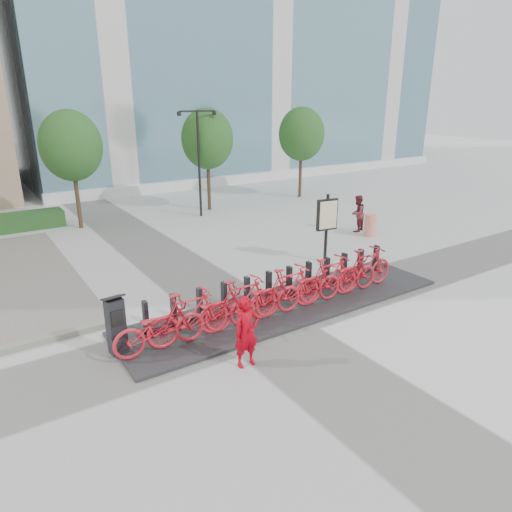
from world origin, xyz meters
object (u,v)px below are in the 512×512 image
worker_red (246,332)px  map_sign (327,218)px  bike_0 (160,327)px  pedestrian (357,213)px  construction_barrel (370,225)px  kiosk (116,325)px

worker_red → map_sign: map_sign is taller
worker_red → bike_0: bearing=133.7°
bike_0 → pedestrian: bearing=-66.3°
worker_red → map_sign: (5.91, 4.14, 0.80)m
bike_0 → pedestrian: pedestrian is taller
worker_red → construction_barrel: worker_red is taller
worker_red → map_sign: bearing=36.6°
kiosk → map_sign: map_sign is taller
bike_0 → construction_barrel: 11.67m
bike_0 → map_sign: 7.78m
construction_barrel → worker_red: bearing=-150.2°
bike_0 → map_sign: map_sign is taller
kiosk → construction_barrel: kiosk is taller
bike_0 → kiosk: size_ratio=1.51×
worker_red → pedestrian: 11.55m
pedestrian → map_sign: bearing=9.0°
pedestrian → construction_barrel: size_ratio=1.72×
worker_red → construction_barrel: 11.07m
bike_0 → worker_red: size_ratio=1.36×
pedestrian → kiosk: bearing=-0.8°
pedestrian → map_sign: map_sign is taller
construction_barrel → kiosk: bearing=-163.0°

